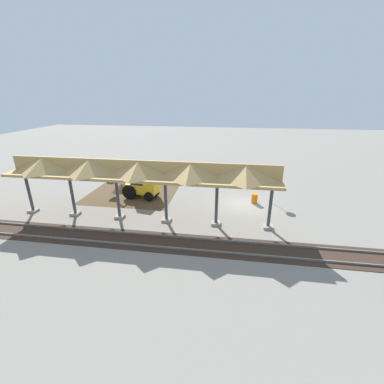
{
  "coord_description": "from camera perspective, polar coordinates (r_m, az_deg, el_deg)",
  "views": [
    {
      "loc": [
        1.41,
        22.19,
        9.44
      ],
      "look_at": [
        4.5,
        1.73,
        1.6
      ],
      "focal_mm": 24.0,
      "sensor_mm": 36.0,
      "label": 1
    }
  ],
  "objects": [
    {
      "name": "stop_sign",
      "position": [
        24.5,
        17.7,
        1.57
      ],
      "size": [
        0.65,
        0.45,
        2.49
      ],
      "color": "gray",
      "rests_on": "ground"
    },
    {
      "name": "backhoe",
      "position": [
        25.38,
        -11.5,
        1.53
      ],
      "size": [
        5.31,
        2.14,
        2.82
      ],
      "color": "yellow",
      "rests_on": "ground"
    },
    {
      "name": "traffic_barrel",
      "position": [
        24.51,
        13.7,
        -1.39
      ],
      "size": [
        0.56,
        0.56,
        0.9
      ],
      "primitive_type": "cylinder",
      "color": "orange",
      "rests_on": "ground"
    },
    {
      "name": "ground_plane",
      "position": [
        24.16,
        11.25,
        -2.67
      ],
      "size": [
        120.0,
        120.0,
        0.0
      ],
      "primitive_type": "plane",
      "color": "gray"
    },
    {
      "name": "platform_canopy",
      "position": [
        19.81,
        -11.65,
        4.9
      ],
      "size": [
        20.89,
        3.2,
        4.9
      ],
      "color": "#9E998E",
      "rests_on": "ground"
    },
    {
      "name": "dirt_mound",
      "position": [
        27.98,
        -15.22,
        0.28
      ],
      "size": [
        4.56,
        4.56,
        1.58
      ],
      "primitive_type": "cone",
      "color": "brown",
      "rests_on": "ground"
    },
    {
      "name": "rail_tracks",
      "position": [
        17.53,
        12.1,
        -12.23
      ],
      "size": [
        60.0,
        2.58,
        0.15
      ],
      "color": "slate",
      "rests_on": "ground"
    },
    {
      "name": "dirt_work_zone",
      "position": [
        26.84,
        -13.2,
        -0.4
      ],
      "size": [
        8.68,
        7.0,
        0.01
      ],
      "primitive_type": "cube",
      "color": "brown",
      "rests_on": "ground"
    }
  ]
}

